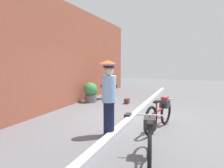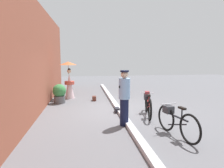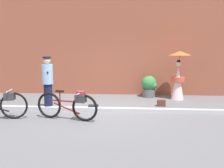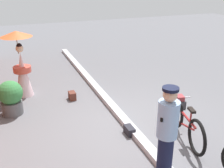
{
  "view_description": "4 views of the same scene",
  "coord_description": "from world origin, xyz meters",
  "px_view_note": "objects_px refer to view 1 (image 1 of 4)",
  "views": [
    {
      "loc": [
        -5.92,
        -1.66,
        1.76
      ],
      "look_at": [
        -0.09,
        0.7,
        1.06
      ],
      "focal_mm": 31.44,
      "sensor_mm": 36.0,
      "label": 1
    },
    {
      "loc": [
        -7.46,
        1.32,
        2.05
      ],
      "look_at": [
        -0.02,
        0.25,
        1.06
      ],
      "focal_mm": 31.87,
      "sensor_mm": 36.0,
      "label": 2
    },
    {
      "loc": [
        0.85,
        -6.86,
        1.83
      ],
      "look_at": [
        0.32,
        0.23,
        0.83
      ],
      "focal_mm": 36.68,
      "sensor_mm": 36.0,
      "label": 3
    },
    {
      "loc": [
        -4.92,
        2.31,
        3.27
      ],
      "look_at": [
        0.51,
        0.21,
        0.91
      ],
      "focal_mm": 43.82,
      "sensor_mm": 36.0,
      "label": 4
    }
  ],
  "objects_px": {
    "person_officer": "(109,99)",
    "person_with_parasol": "(108,79)",
    "backpack_spare": "(127,101)",
    "backpack_on_pavement": "(128,116)",
    "potted_plant_by_door": "(91,92)",
    "bicycle_near_officer": "(149,141)",
    "bicycle_far_side": "(160,113)"
  },
  "relations": [
    {
      "from": "bicycle_far_side",
      "to": "potted_plant_by_door",
      "type": "distance_m",
      "value": 4.15
    },
    {
      "from": "person_with_parasol",
      "to": "bicycle_near_officer",
      "type": "bearing_deg",
      "value": -150.34
    },
    {
      "from": "person_officer",
      "to": "person_with_parasol",
      "type": "bearing_deg",
      "value": 23.45
    },
    {
      "from": "potted_plant_by_door",
      "to": "backpack_on_pavement",
      "type": "distance_m",
      "value": 3.05
    },
    {
      "from": "person_officer",
      "to": "backpack_spare",
      "type": "xyz_separation_m",
      "value": [
        3.66,
        0.71,
        -0.79
      ]
    },
    {
      "from": "bicycle_far_side",
      "to": "backpack_spare",
      "type": "xyz_separation_m",
      "value": [
        2.71,
        1.78,
        -0.31
      ]
    },
    {
      "from": "person_officer",
      "to": "backpack_spare",
      "type": "height_order",
      "value": "person_officer"
    },
    {
      "from": "backpack_spare",
      "to": "backpack_on_pavement",
      "type": "bearing_deg",
      "value": -161.46
    },
    {
      "from": "person_with_parasol",
      "to": "backpack_spare",
      "type": "height_order",
      "value": "person_with_parasol"
    },
    {
      "from": "person_with_parasol",
      "to": "backpack_on_pavement",
      "type": "height_order",
      "value": "person_with_parasol"
    },
    {
      "from": "potted_plant_by_door",
      "to": "backpack_on_pavement",
      "type": "height_order",
      "value": "potted_plant_by_door"
    },
    {
      "from": "potted_plant_by_door",
      "to": "backpack_spare",
      "type": "height_order",
      "value": "potted_plant_by_door"
    },
    {
      "from": "person_with_parasol",
      "to": "potted_plant_by_door",
      "type": "height_order",
      "value": "person_with_parasol"
    },
    {
      "from": "person_with_parasol",
      "to": "backpack_spare",
      "type": "bearing_deg",
      "value": -122.92
    },
    {
      "from": "bicycle_near_officer",
      "to": "person_officer",
      "type": "xyz_separation_m",
      "value": [
        0.99,
        1.17,
        0.48
      ]
    },
    {
      "from": "bicycle_near_officer",
      "to": "backpack_on_pavement",
      "type": "relative_size",
      "value": 5.61
    },
    {
      "from": "bicycle_near_officer",
      "to": "backpack_on_pavement",
      "type": "xyz_separation_m",
      "value": [
        2.45,
        1.14,
        -0.33
      ]
    },
    {
      "from": "person_with_parasol",
      "to": "backpack_on_pavement",
      "type": "distance_m",
      "value": 3.68
    },
    {
      "from": "backpack_on_pavement",
      "to": "backpack_spare",
      "type": "distance_m",
      "value": 2.33
    },
    {
      "from": "backpack_spare",
      "to": "bicycle_near_officer",
      "type": "bearing_deg",
      "value": -157.97
    },
    {
      "from": "person_officer",
      "to": "backpack_on_pavement",
      "type": "bearing_deg",
      "value": -1.09
    },
    {
      "from": "person_officer",
      "to": "potted_plant_by_door",
      "type": "bearing_deg",
      "value": 34.13
    },
    {
      "from": "person_with_parasol",
      "to": "bicycle_far_side",
      "type": "bearing_deg",
      "value": -139.42
    },
    {
      "from": "bicycle_far_side",
      "to": "person_officer",
      "type": "xyz_separation_m",
      "value": [
        -0.96,
        1.06,
        0.48
      ]
    },
    {
      "from": "person_with_parasol",
      "to": "backpack_on_pavement",
      "type": "xyz_separation_m",
      "value": [
        -3.0,
        -1.96,
        -0.86
      ]
    },
    {
      "from": "backpack_on_pavement",
      "to": "bicycle_far_side",
      "type": "bearing_deg",
      "value": -115.62
    },
    {
      "from": "potted_plant_by_door",
      "to": "person_with_parasol",
      "type": "bearing_deg",
      "value": -18.92
    },
    {
      "from": "bicycle_far_side",
      "to": "potted_plant_by_door",
      "type": "relative_size",
      "value": 2.02
    },
    {
      "from": "person_officer",
      "to": "backpack_on_pavement",
      "type": "relative_size",
      "value": 5.59
    },
    {
      "from": "bicycle_far_side",
      "to": "backpack_on_pavement",
      "type": "xyz_separation_m",
      "value": [
        0.5,
        1.04,
        -0.33
      ]
    },
    {
      "from": "backpack_spare",
      "to": "person_with_parasol",
      "type": "bearing_deg",
      "value": 57.08
    },
    {
      "from": "person_officer",
      "to": "backpack_spare",
      "type": "relative_size",
      "value": 6.31
    }
  ]
}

